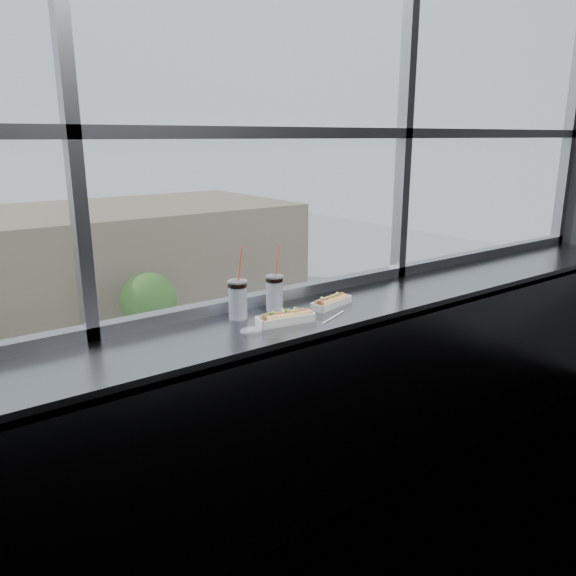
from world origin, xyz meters
TOP-DOWN VIEW (x-y plane):
  - wall_back_lower at (0.00, 1.50)m, footprint 6.00×0.00m
  - window_glass at (0.00, 1.52)m, footprint 6.00×0.00m
  - window_mullions at (0.00, 1.50)m, footprint 6.00×0.08m
  - counter at (0.00, 1.23)m, footprint 6.00×0.55m
  - counter_fascia at (0.00, 0.97)m, footprint 6.00×0.04m
  - hotdog_tray_left at (-0.17, 1.15)m, footprint 0.30×0.14m
  - hotdog_tray_right at (0.20, 1.23)m, footprint 0.28×0.15m
  - soda_cup_left at (-0.31, 1.35)m, footprint 0.10×0.10m
  - soda_cup_right at (-0.08, 1.36)m, footprint 0.10×0.10m
  - loose_straw at (0.07, 1.07)m, footprint 0.22×0.10m
  - wrapper at (-0.38, 1.13)m, footprint 0.11×0.08m
  - car_near_e at (13.85, 17.50)m, footprint 2.97×5.78m
  - car_near_d at (8.63, 17.50)m, footprint 2.71×6.16m
  - car_far_c at (11.16, 25.50)m, footprint 3.25×6.93m
  - pedestrian_c at (5.72, 29.49)m, footprint 0.77×1.02m
  - pedestrian_d at (9.22, 30.21)m, footprint 0.92×0.69m
  - tree_right at (10.56, 29.50)m, footprint 3.38×3.38m

SIDE VIEW (x-z plane):
  - car_near_e at x=13.85m, z-range -10.94..-9.09m
  - car_near_d at x=8.63m, z-range -10.94..-8.91m
  - pedestrian_d at x=9.22m, z-range -10.96..-8.88m
  - car_far_c at x=11.16m, z-range -10.94..-8.69m
  - pedestrian_c at x=5.72m, z-range -10.96..-8.66m
  - tree_right at x=10.56m, z-range -10.06..-4.78m
  - wall_back_lower at x=0.00m, z-range -2.45..3.55m
  - counter_fascia at x=0.00m, z-range 0.03..1.07m
  - counter at x=0.00m, z-range 1.04..1.10m
  - loose_straw at x=0.07m, z-range 1.10..1.11m
  - wrapper at x=-0.38m, z-range 1.10..1.13m
  - hotdog_tray_right at x=0.20m, z-range 1.09..1.16m
  - hotdog_tray_left at x=-0.17m, z-range 1.09..1.16m
  - soda_cup_right at x=-0.08m, z-range 1.03..1.38m
  - soda_cup_left at x=-0.31m, z-range 1.02..1.39m
  - window_glass at x=0.00m, z-range -0.70..5.30m
  - window_mullions at x=0.00m, z-range 1.10..3.50m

